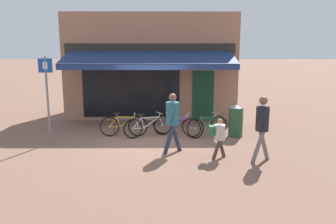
# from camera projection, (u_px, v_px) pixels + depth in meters

# --- Properties ---
(ground_plane) EXTENTS (160.00, 160.00, 0.00)m
(ground_plane) POSITION_uv_depth(u_px,v_px,m) (151.00, 140.00, 11.01)
(ground_plane) COLOR brown
(shop_front) EXTENTS (7.42, 4.82, 4.51)m
(shop_front) POSITION_uv_depth(u_px,v_px,m) (152.00, 66.00, 15.10)
(shop_front) COLOR #9E7056
(shop_front) RESTS_ON ground_plane
(bike_rack_rail) EXTENTS (3.67, 0.04, 0.57)m
(bike_rack_rail) POSITION_uv_depth(u_px,v_px,m) (164.00, 121.00, 11.69)
(bike_rack_rail) COLOR #47494F
(bike_rack_rail) RESTS_ON ground_plane
(bicycle_orange) EXTENTS (1.68, 0.52, 0.85)m
(bicycle_orange) POSITION_uv_depth(u_px,v_px,m) (124.00, 126.00, 11.50)
(bicycle_orange) COLOR black
(bicycle_orange) RESTS_ON ground_plane
(bicycle_silver) EXTENTS (1.67, 0.84, 0.83)m
(bicycle_silver) POSITION_uv_depth(u_px,v_px,m) (148.00, 126.00, 11.41)
(bicycle_silver) COLOR black
(bicycle_silver) RESTS_ON ground_plane
(bicycle_purple) EXTENTS (1.73, 0.87, 0.87)m
(bicycle_purple) POSITION_uv_depth(u_px,v_px,m) (176.00, 125.00, 11.51)
(bicycle_purple) COLOR black
(bicycle_purple) RESTS_ON ground_plane
(bicycle_green) EXTENTS (1.55, 0.92, 0.85)m
(bicycle_green) POSITION_uv_depth(u_px,v_px,m) (207.00, 126.00, 11.45)
(bicycle_green) COLOR black
(bicycle_green) RESTS_ON ground_plane
(pedestrian_adult) EXTENTS (0.59, 0.70, 1.79)m
(pedestrian_adult) POSITION_uv_depth(u_px,v_px,m) (173.00, 117.00, 9.56)
(pedestrian_adult) COLOR #282D47
(pedestrian_adult) RESTS_ON ground_plane
(pedestrian_child) EXTENTS (0.52, 0.49, 1.14)m
(pedestrian_child) POSITION_uv_depth(u_px,v_px,m) (218.00, 134.00, 9.13)
(pedestrian_child) COLOR #47382D
(pedestrian_child) RESTS_ON ground_plane
(pedestrian_second_adult) EXTENTS (0.60, 0.61, 1.82)m
(pedestrian_second_adult) POSITION_uv_depth(u_px,v_px,m) (262.00, 122.00, 8.79)
(pedestrian_second_adult) COLOR slate
(pedestrian_second_adult) RESTS_ON ground_plane
(litter_bin) EXTENTS (0.50, 0.50, 1.13)m
(litter_bin) POSITION_uv_depth(u_px,v_px,m) (236.00, 121.00, 11.43)
(litter_bin) COLOR #23472D
(litter_bin) RESTS_ON ground_plane
(parking_sign) EXTENTS (0.44, 0.07, 2.80)m
(parking_sign) POSITION_uv_depth(u_px,v_px,m) (47.00, 92.00, 10.35)
(parking_sign) COLOR slate
(parking_sign) RESTS_ON ground_plane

